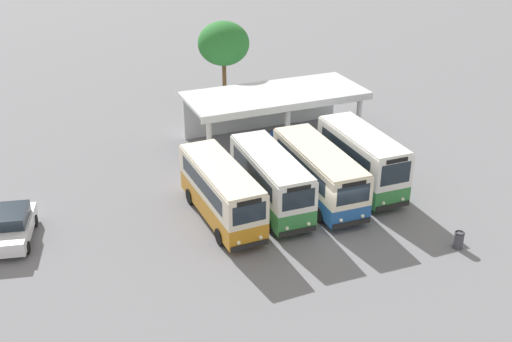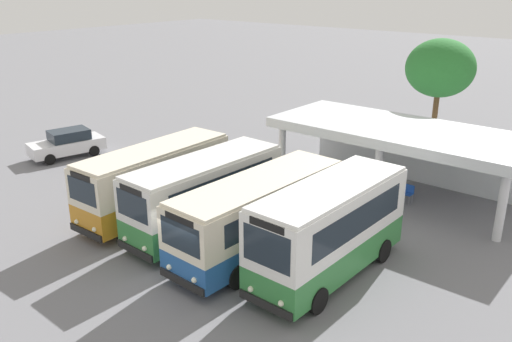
% 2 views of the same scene
% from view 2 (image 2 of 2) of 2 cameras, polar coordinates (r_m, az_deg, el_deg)
% --- Properties ---
extents(ground_plane, '(180.00, 180.00, 0.00)m').
position_cam_2_polar(ground_plane, '(19.45, -6.93, -11.54)').
color(ground_plane, slate).
extents(city_bus_nearest_orange, '(2.39, 7.67, 3.12)m').
position_cam_2_polar(city_bus_nearest_orange, '(24.14, -10.69, -0.72)').
color(city_bus_nearest_orange, black).
rests_on(city_bus_nearest_orange, ground).
extents(city_bus_second_in_row, '(2.41, 7.44, 3.19)m').
position_cam_2_polar(city_bus_second_in_row, '(22.19, -5.46, -2.25)').
color(city_bus_second_in_row, black).
rests_on(city_bus_second_in_row, ground).
extents(city_bus_middle_cream, '(2.58, 8.11, 3.04)m').
position_cam_2_polar(city_bus_middle_cream, '(20.37, 0.39, -4.46)').
color(city_bus_middle_cream, black).
rests_on(city_bus_middle_cream, ground).
extents(city_bus_fourth_amber, '(2.42, 7.12, 3.47)m').
position_cam_2_polar(city_bus_fourth_amber, '(18.94, 7.83, -5.93)').
color(city_bus_fourth_amber, black).
rests_on(city_bus_fourth_amber, ground).
extents(parked_car_flank, '(2.63, 4.51, 1.62)m').
position_cam_2_polar(parked_car_flank, '(33.72, -19.47, 2.81)').
color(parked_car_flank, black).
rests_on(parked_car_flank, ground).
extents(terminal_canopy, '(12.28, 5.24, 3.40)m').
position_cam_2_polar(terminal_canopy, '(27.22, 15.60, 3.22)').
color(terminal_canopy, silver).
rests_on(terminal_canopy, ground).
extents(waiting_chair_end_by_column, '(0.46, 0.46, 0.86)m').
position_cam_2_polar(waiting_chair_end_by_column, '(27.38, 10.62, -0.90)').
color(waiting_chair_end_by_column, slate).
rests_on(waiting_chair_end_by_column, ground).
extents(waiting_chair_second_from_end, '(0.46, 0.46, 0.86)m').
position_cam_2_polar(waiting_chair_second_from_end, '(27.18, 12.00, -1.16)').
color(waiting_chair_second_from_end, slate).
rests_on(waiting_chair_second_from_end, ground).
extents(waiting_chair_middle_seat, '(0.46, 0.46, 0.86)m').
position_cam_2_polar(waiting_chair_middle_seat, '(26.83, 13.22, -1.55)').
color(waiting_chair_middle_seat, slate).
rests_on(waiting_chair_middle_seat, ground).
extents(waiting_chair_fourth_seat, '(0.46, 0.46, 0.86)m').
position_cam_2_polar(waiting_chair_fourth_seat, '(26.63, 14.61, -1.83)').
color(waiting_chair_fourth_seat, slate).
rests_on(waiting_chair_fourth_seat, ground).
extents(waiting_chair_fifth_seat, '(0.46, 0.46, 0.86)m').
position_cam_2_polar(waiting_chair_fifth_seat, '(26.38, 15.96, -2.18)').
color(waiting_chair_fifth_seat, slate).
rests_on(waiting_chair_fifth_seat, ground).
extents(roadside_tree_behind_canopy, '(3.93, 3.93, 6.88)m').
position_cam_2_polar(roadside_tree_behind_canopy, '(33.01, 19.05, 10.30)').
color(roadside_tree_behind_canopy, brown).
rests_on(roadside_tree_behind_canopy, ground).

